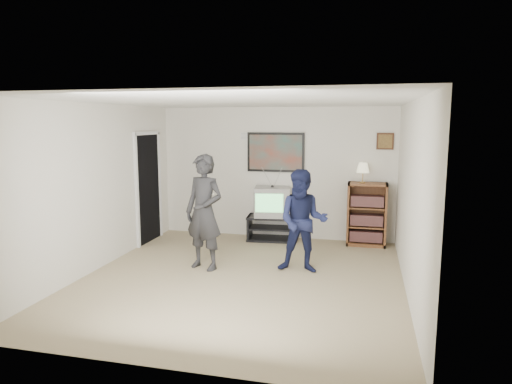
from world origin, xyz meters
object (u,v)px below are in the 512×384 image
at_px(media_stand, 272,228).
at_px(crt_television, 272,202).
at_px(person_short, 303,221).
at_px(person_tall, 204,212).
at_px(bookshelf, 367,214).

distance_m(media_stand, crt_television, 0.51).
bearing_deg(person_short, media_stand, 113.94).
bearing_deg(crt_television, media_stand, -9.39).
relative_size(media_stand, person_tall, 0.55).
relative_size(media_stand, person_short, 0.63).
relative_size(crt_television, person_short, 0.42).
bearing_deg(bookshelf, person_short, -117.77).
height_order(bookshelf, person_short, person_short).
distance_m(media_stand, bookshelf, 1.77).
bearing_deg(person_short, crt_television, 113.95).
relative_size(crt_television, person_tall, 0.37).
distance_m(crt_television, person_tall, 2.02).
relative_size(person_tall, person_short, 1.14).
distance_m(person_tall, person_short, 1.49).
distance_m(media_stand, person_tall, 2.11).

